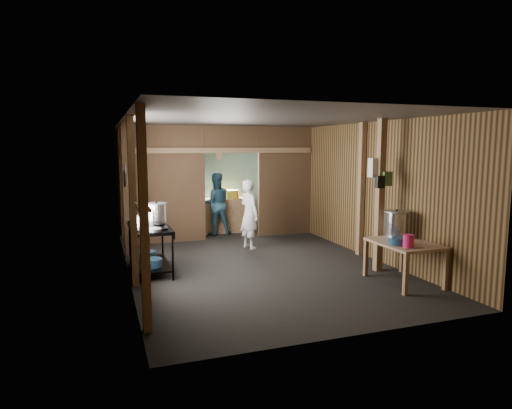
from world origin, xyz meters
name	(u,v)px	position (x,y,z in m)	size (l,w,h in m)	color
floor	(252,261)	(0.00, 0.00, 0.00)	(4.50, 7.00, 0.00)	black
ceiling	(252,121)	(0.00, 0.00, 2.60)	(4.50, 7.00, 0.00)	#3A3733
wall_back	(209,179)	(0.00, 3.50, 1.30)	(4.50, 0.00, 2.60)	brown
wall_front	(355,223)	(0.00, -3.50, 1.30)	(4.50, 0.00, 2.60)	brown
wall_left	(125,197)	(-2.25, 0.00, 1.30)	(0.00, 7.00, 2.60)	brown
wall_right	(359,189)	(2.25, 0.00, 1.30)	(0.00, 7.00, 2.60)	brown
partition_left	(163,185)	(-1.32, 2.20, 1.30)	(1.85, 0.10, 2.60)	brown
partition_right	(285,181)	(1.57, 2.20, 1.30)	(1.35, 0.10, 2.60)	brown
partition_header	(232,139)	(0.25, 2.20, 2.30)	(1.30, 0.10, 0.60)	brown
turquoise_panel	(209,181)	(0.00, 3.44, 1.25)	(4.40, 0.06, 2.50)	#8ABFB8
back_counter	(226,215)	(0.30, 2.95, 0.42)	(1.20, 0.50, 0.85)	#A07F5A
wall_clock	(219,156)	(0.25, 3.40, 1.90)	(0.20, 0.20, 0.03)	silver
post_left_a	(144,221)	(-2.18, -2.60, 1.30)	(0.10, 0.12, 2.60)	#A07F5A
post_left_b	(133,202)	(-2.18, -0.80, 1.30)	(0.10, 0.12, 2.60)	#A07F5A
post_left_c	(126,190)	(-2.18, 1.20, 1.30)	(0.10, 0.12, 2.60)	#A07F5A
post_right	(361,190)	(2.18, -0.20, 1.30)	(0.10, 0.12, 2.60)	#A07F5A
post_free	(380,196)	(1.85, -1.30, 1.30)	(0.12, 0.12, 2.60)	#A07F5A
cross_beam	(222,150)	(0.00, 2.15, 2.05)	(4.40, 0.12, 0.12)	#A07F5A
pan_lid_big	(126,175)	(-2.21, 0.40, 1.65)	(0.34, 0.34, 0.03)	gray
pan_lid_small	(125,179)	(-2.21, 0.80, 1.55)	(0.30, 0.30, 0.03)	black
wall_shelf	(142,207)	(-2.15, -2.10, 1.40)	(0.14, 0.80, 0.03)	#A07F5A
jar_white	(144,204)	(-2.15, -2.35, 1.47)	(0.07, 0.07, 0.10)	silver
jar_yellow	(142,202)	(-2.15, -2.10, 1.47)	(0.08, 0.08, 0.10)	#BA9121
jar_green	(141,200)	(-2.15, -1.88, 1.47)	(0.06, 0.06, 0.10)	#386233
bag_white	(376,168)	(1.80, -1.22, 1.78)	(0.22, 0.15, 0.32)	silver
bag_green	(386,179)	(1.92, -1.36, 1.60)	(0.16, 0.12, 0.24)	#386233
bag_black	(380,182)	(1.78, -1.38, 1.55)	(0.14, 0.10, 0.20)	black
gas_range	(150,249)	(-1.88, -0.09, 0.40)	(0.70, 1.35, 0.80)	black
prep_table	(404,262)	(1.83, -2.02, 0.33)	(0.80, 1.10, 0.65)	tan
stove_pot_large	(157,213)	(-1.71, 0.27, 0.96)	(0.36, 0.36, 0.36)	#B2B2BC
stove_pot_med	(139,222)	(-2.05, -0.10, 0.88)	(0.24, 0.24, 0.21)	#B2B2BC
frying_pan	(152,230)	(-1.88, -0.58, 0.82)	(0.28, 0.50, 0.07)	gray
blue_tub_front	(152,263)	(-1.88, -0.35, 0.22)	(0.33, 0.33, 0.14)	navy
blue_tub_back	(148,255)	(-1.88, 0.29, 0.21)	(0.29, 0.29, 0.12)	navy
stock_pot	(396,225)	(1.94, -1.65, 0.86)	(0.39, 0.39, 0.46)	#B2B2BC
wash_basin	(398,241)	(1.63, -2.12, 0.71)	(0.30, 0.30, 0.11)	navy
pink_bucket	(408,241)	(1.66, -2.33, 0.75)	(0.16, 0.16, 0.19)	#C61D5A
knife	(414,248)	(1.67, -2.45, 0.66)	(0.30, 0.04, 0.01)	#B2B2BC
yellow_tub	(232,194)	(0.45, 2.95, 0.95)	(0.37, 0.37, 0.21)	#BA9121
cook	(249,214)	(0.29, 1.06, 0.73)	(0.53, 0.35, 1.46)	white
worker_back	(216,204)	(-0.02, 2.69, 0.76)	(0.74, 0.58, 1.53)	#275269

